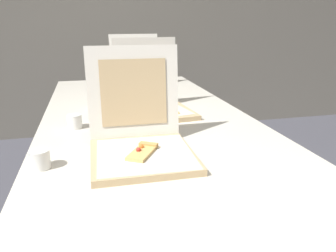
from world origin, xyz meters
TOP-DOWN VIEW (x-y plane):
  - wall_back at (0.00, 2.84)m, footprint 10.00×0.10m
  - table at (0.00, 0.68)m, footprint 0.96×2.47m
  - pizza_box_front at (-0.10, 0.39)m, footprint 0.34×0.37m
  - pizza_box_middle at (0.05, 0.90)m, footprint 0.37×0.38m
  - pizza_box_back at (0.07, 1.44)m, footprint 0.36×0.42m
  - cup_white_far at (-0.23, 1.05)m, footprint 0.06×0.06m
  - cup_white_mid at (-0.33, 0.74)m, footprint 0.06×0.06m
  - cup_white_near_left at (-0.42, 0.36)m, footprint 0.06×0.06m

SIDE VIEW (x-z plane):
  - table at x=0.00m, z-range 0.32..1.05m
  - cup_white_far at x=-0.23m, z-range 0.72..0.78m
  - cup_white_mid at x=-0.33m, z-range 0.72..0.78m
  - cup_white_near_left at x=-0.42m, z-range 0.72..0.78m
  - pizza_box_back at x=0.07m, z-range 0.60..0.95m
  - pizza_box_front at x=-0.10m, z-range 0.60..0.95m
  - pizza_box_middle at x=0.05m, z-range 0.60..0.95m
  - wall_back at x=0.00m, z-range 0.00..2.60m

